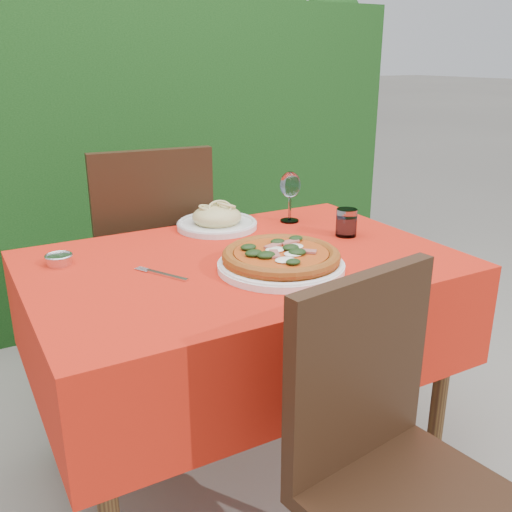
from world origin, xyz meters
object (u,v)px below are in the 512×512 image
steel_ramekin (59,260)px  pizza_plate (281,259)px  fork (167,275)px  pasta_plate (217,220)px  water_glass (346,224)px  wine_glass (290,187)px  chair_near (390,455)px  chair_far (150,253)px

steel_ramekin → pizza_plate: bearing=-32.9°
pizza_plate → fork: 0.33m
pasta_plate → water_glass: bearing=-41.0°
wine_glass → steel_ramekin: size_ratio=2.52×
pizza_plate → pasta_plate: bearing=87.5°
chair_near → water_glass: bearing=51.1°
pasta_plate → wine_glass: bearing=-11.8°
chair_far → fork: (-0.18, -0.69, 0.17)m
pasta_plate → water_glass: 0.45m
pizza_plate → fork: size_ratio=1.86×
fork → steel_ramekin: (-0.24, 0.24, 0.01)m
water_glass → fork: size_ratio=0.47×
chair_near → chair_far: size_ratio=0.90×
chair_far → steel_ramekin: size_ratio=13.64×
water_glass → steel_ramekin: bearing=168.6°
wine_glass → fork: 0.68m
wine_glass → fork: size_ratio=0.95×
chair_near → wine_glass: (0.35, 0.97, 0.36)m
pasta_plate → fork: size_ratio=1.45×
pizza_plate → water_glass: size_ratio=3.92×
wine_glass → steel_ramekin: 0.85m
chair_near → steel_ramekin: bearing=109.5°
pizza_plate → wine_glass: size_ratio=1.96×
water_glass → wine_glass: bearing=106.9°
fork → chair_near: bearing=-99.0°
chair_far → water_glass: chair_far is taller
chair_far → steel_ramekin: 0.64m
chair_far → pasta_plate: chair_far is taller
chair_near → steel_ramekin: (-0.48, 0.91, 0.24)m
pasta_plate → wine_glass: size_ratio=1.53×
chair_far → water_glass: bearing=134.0°
pizza_plate → pasta_plate: pasta_plate is taller
chair_far → fork: size_ratio=5.12×
chair_near → pasta_plate: 1.06m
water_glass → fork: water_glass is taller
chair_near → steel_ramekin: chair_near is taller
pizza_plate → wine_glass: bearing=54.8°
chair_near → water_glass: (0.43, 0.73, 0.27)m
pizza_plate → steel_ramekin: size_ratio=4.94×
wine_glass → pasta_plate: bearing=168.2°
pasta_plate → steel_ramekin: 0.58m
water_glass → fork: bearing=-175.0°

